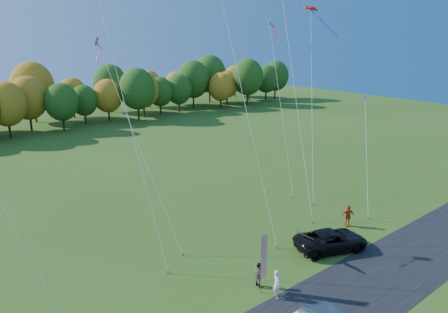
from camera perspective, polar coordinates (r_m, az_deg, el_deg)
ground at (r=29.83m, az=7.71°, el=-15.56°), size 160.00×160.00×0.00m
asphalt_strip at (r=27.77m, az=14.12°, el=-18.58°), size 90.00×6.00×0.01m
tree_line at (r=75.91m, az=-24.52°, el=2.79°), size 116.00×12.00×10.00m
black_suv at (r=33.63m, az=13.83°, el=-10.56°), size 6.01×4.39×1.52m
person_tailgate_a at (r=27.55m, az=6.91°, el=-16.19°), size 0.65×0.78×1.84m
person_tailgate_b at (r=28.61m, az=4.62°, el=-15.08°), size 0.71×0.85×1.59m
person_east at (r=37.68m, az=15.87°, el=-7.46°), size 1.16×0.92×1.84m
feather_flag at (r=27.28m, az=5.17°, el=-12.88°), size 0.52×0.09×3.93m
kite_delta_blue at (r=30.22m, az=-15.43°, el=16.70°), size 3.30×11.13×32.29m
kite_parafoil_orange at (r=40.79m, az=8.50°, el=13.76°), size 8.02×12.86×28.54m
kite_delta_red at (r=34.33m, az=2.26°, el=9.17°), size 3.32×11.30×23.35m
kite_parafoil_rainbow at (r=43.64m, az=11.42°, el=7.16°), size 8.08×7.41×18.38m
kite_diamond_white at (r=43.71m, az=7.43°, el=6.52°), size 3.19×7.02×17.27m
kite_diamond_pink at (r=32.49m, az=-11.08°, el=1.47°), size 2.14×8.74×15.42m
kite_diamond_blue_low at (r=41.51m, az=18.12°, el=0.28°), size 5.70×5.11×10.05m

